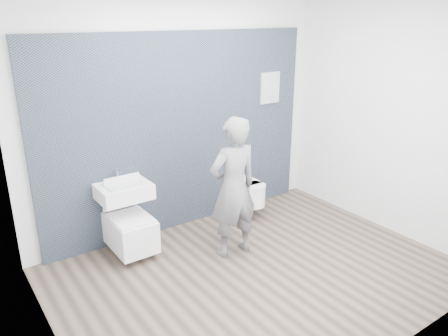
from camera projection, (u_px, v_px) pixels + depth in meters
ground at (257, 273)px, 4.59m from camera, size 4.00×4.00×0.00m
room_shell at (261, 110)px, 4.01m from camera, size 4.00×4.00×4.00m
tile_wall at (186, 222)px, 5.72m from camera, size 3.60×0.06×2.40m
washbasin at (124, 191)px, 4.80m from camera, size 0.56×0.42×0.42m
toilet_square at (130, 230)px, 4.88m from camera, size 0.43×0.62×0.82m
toilet_rounded at (248, 192)px, 5.81m from camera, size 0.32×0.54×0.30m
info_placard at (266, 199)px, 6.41m from camera, size 0.31×0.03×0.42m
visitor at (233, 188)px, 4.73m from camera, size 0.60×0.41×1.58m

